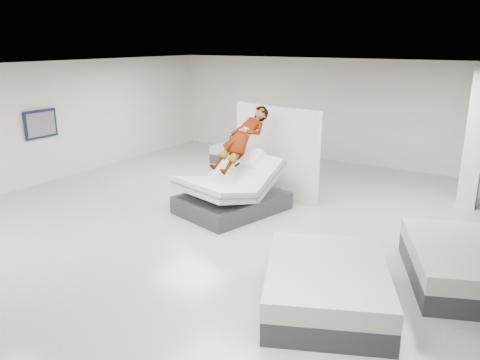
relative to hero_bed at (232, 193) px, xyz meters
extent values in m
plane|color=beige|center=(0.44, -1.31, -0.43)|extent=(14.00, 14.00, 0.00)
plane|color=#262629|center=(0.44, -1.31, 2.77)|extent=(14.00, 14.00, 0.00)
cube|color=white|center=(0.44, 5.69, 1.17)|extent=(12.00, 0.04, 3.20)
cube|color=white|center=(-5.56, -1.31, 1.17)|extent=(0.04, 14.00, 3.20)
cube|color=#333237|center=(0.01, 0.02, -0.23)|extent=(2.19, 2.59, 0.39)
cube|color=white|center=(0.10, 0.39, 0.39)|extent=(1.89, 1.44, 0.85)
cube|color=slate|center=(0.10, 0.39, 0.39)|extent=(1.88, 1.34, 0.69)
cube|color=white|center=(-0.13, -0.49, 0.20)|extent=(1.91, 1.53, 0.47)
cube|color=slate|center=(-0.13, -0.49, 0.20)|extent=(1.93, 1.52, 0.26)
cube|color=white|center=(0.14, 0.54, 0.75)|extent=(0.71, 0.59, 0.39)
imported|color=slate|center=(0.08, 0.31, 0.95)|extent=(1.06, 1.73, 1.59)
cube|color=black|center=(0.21, -0.08, 0.71)|extent=(0.08, 0.15, 0.08)
cube|color=white|center=(0.30, 1.51, 0.68)|extent=(2.43, 0.50, 2.22)
cube|color=#333237|center=(4.94, -0.73, -0.26)|extent=(2.44, 2.74, 0.34)
cube|color=white|center=(4.94, -0.73, 0.05)|extent=(2.44, 2.74, 0.28)
cube|color=#333237|center=(3.32, -2.53, -0.26)|extent=(2.47, 2.76, 0.34)
cube|color=white|center=(3.32, -2.53, 0.05)|extent=(2.47, 2.76, 0.28)
cube|color=#333237|center=(-2.04, 4.01, -0.28)|extent=(2.00, 1.54, 0.29)
cube|color=white|center=(-2.04, 4.01, -0.02)|extent=(2.00, 1.54, 0.24)
cube|color=white|center=(4.44, 3.19, 1.17)|extent=(0.40, 0.40, 3.20)
cube|color=black|center=(-5.50, -0.81, 1.17)|extent=(0.05, 0.95, 0.75)
cube|color=#87715A|center=(-5.47, -0.81, 1.17)|extent=(0.02, 0.82, 0.62)
camera|label=1|loc=(5.51, -8.30, 3.29)|focal=35.00mm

